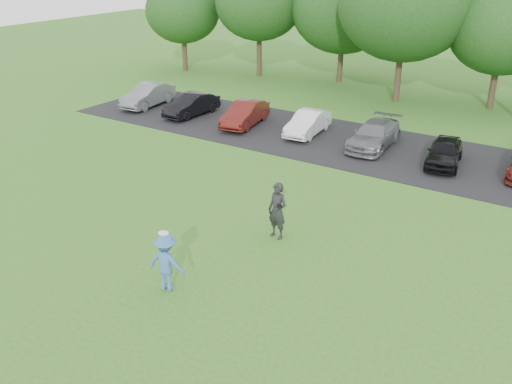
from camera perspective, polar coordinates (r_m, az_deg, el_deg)
ground at (r=16.34m, az=-6.81°, el=-8.34°), size 100.00×100.00×0.00m
parking_lot at (r=26.59m, az=11.31°, el=4.39°), size 32.00×6.50×0.03m
frisbee_player at (r=15.44m, az=-8.94°, el=-6.98°), size 1.16×0.79×1.87m
camera_bystander at (r=17.83m, az=2.15°, el=-1.89°), size 0.74×0.55×1.85m
parked_cars at (r=26.40m, az=10.76°, el=5.63°), size 28.21×4.43×1.23m
tree_row at (r=34.27m, az=21.02°, el=16.05°), size 42.39×9.85×8.64m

